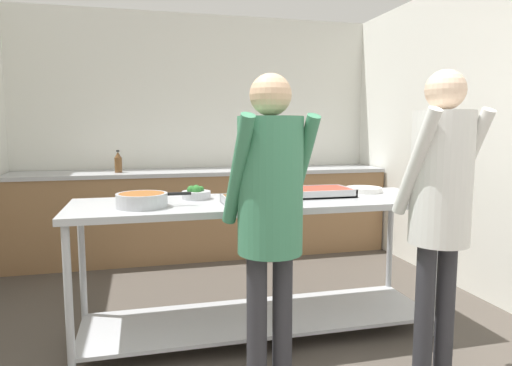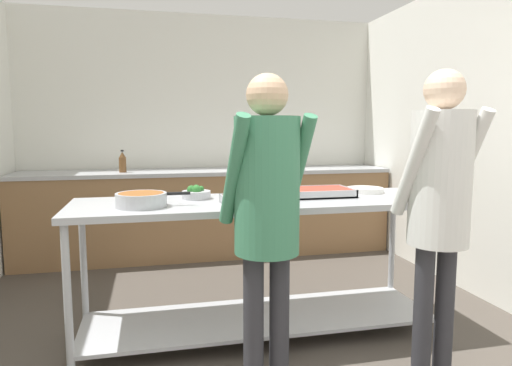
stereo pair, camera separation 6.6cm
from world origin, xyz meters
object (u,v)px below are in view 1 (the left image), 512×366
(serving_tray_vegetables, at_px, (258,200))
(water_bottle, at_px, (118,162))
(sauce_pan, at_px, (142,200))
(plate_stack, at_px, (364,190))
(guest_serving_right, at_px, (441,191))
(serving_tray_roast, at_px, (316,192))
(broccoli_bowl, at_px, (196,194))
(guest_serving_left, at_px, (270,199))

(serving_tray_vegetables, bearing_deg, water_bottle, 113.18)
(sauce_pan, bearing_deg, water_bottle, 96.19)
(serving_tray_vegetables, height_order, plate_stack, serving_tray_vegetables)
(sauce_pan, distance_m, plate_stack, 1.60)
(serving_tray_vegetables, distance_m, plate_stack, 0.95)
(plate_stack, xyz_separation_m, guest_serving_right, (-0.04, -0.93, 0.12))
(serving_tray_roast, xyz_separation_m, guest_serving_right, (0.37, -0.84, 0.11))
(broccoli_bowl, bearing_deg, plate_stack, 1.09)
(broccoli_bowl, xyz_separation_m, water_bottle, (-0.57, 1.83, 0.08))
(serving_tray_roast, height_order, water_bottle, water_bottle)
(serving_tray_vegetables, bearing_deg, plate_stack, 20.44)
(serving_tray_roast, bearing_deg, broccoli_bowl, 175.76)
(plate_stack, bearing_deg, serving_tray_roast, -168.14)
(guest_serving_left, xyz_separation_m, guest_serving_right, (0.91, -0.11, 0.03))
(broccoli_bowl, relative_size, water_bottle, 0.83)
(sauce_pan, relative_size, serving_tray_vegetables, 1.03)
(serving_tray_vegetables, xyz_separation_m, guest_serving_left, (-0.06, -0.49, 0.08))
(broccoli_bowl, relative_size, serving_tray_roast, 0.40)
(broccoli_bowl, height_order, guest_serving_right, guest_serving_right)
(guest_serving_left, height_order, guest_serving_right, guest_serving_right)
(sauce_pan, height_order, broccoli_bowl, broccoli_bowl)
(sauce_pan, distance_m, broccoli_bowl, 0.42)
(water_bottle, bearing_deg, broccoli_bowl, -72.67)
(guest_serving_right, relative_size, water_bottle, 7.39)
(sauce_pan, relative_size, serving_tray_roast, 0.94)
(sauce_pan, bearing_deg, plate_stack, 9.45)
(broccoli_bowl, distance_m, water_bottle, 1.92)
(sauce_pan, bearing_deg, guest_serving_right, -23.36)
(serving_tray_vegetables, height_order, guest_serving_right, guest_serving_right)
(serving_tray_roast, distance_m, plate_stack, 0.41)
(serving_tray_roast, xyz_separation_m, plate_stack, (0.40, 0.08, -0.01))
(broccoli_bowl, distance_m, serving_tray_vegetables, 0.46)
(plate_stack, bearing_deg, guest_serving_left, -139.07)
(broccoli_bowl, xyz_separation_m, serving_tray_vegetables, (0.34, -0.31, -0.01))
(serving_tray_vegetables, height_order, guest_serving_left, guest_serving_left)
(serving_tray_vegetables, bearing_deg, guest_serving_left, -97.29)
(serving_tray_roast, relative_size, water_bottle, 2.05)
(guest_serving_left, relative_size, guest_serving_right, 0.98)
(serving_tray_roast, height_order, guest_serving_right, guest_serving_right)
(guest_serving_left, bearing_deg, water_bottle, 107.96)
(broccoli_bowl, xyz_separation_m, plate_stack, (1.23, 0.02, -0.02))
(sauce_pan, height_order, serving_tray_roast, sauce_pan)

